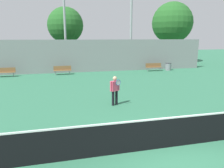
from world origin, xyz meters
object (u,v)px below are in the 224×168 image
at_px(tennis_net, 162,133).
at_px(tree_green_broad, 172,23).
at_px(tennis_player, 115,89).
at_px(bench_courtside_far, 5,71).
at_px(bench_courtside_near, 154,66).
at_px(trash_bin, 168,67).
at_px(light_pole_far_right, 131,6).
at_px(light_pole_near_left, 64,3).
at_px(tree_green_tall, 66,25).
at_px(bench_adjacent_court, 62,69).

distance_m(tennis_net, tree_green_broad, 26.59).
relative_size(tennis_player, bench_courtside_far, 0.90).
bearing_deg(tennis_player, bench_courtside_near, 33.28).
distance_m(tennis_player, trash_bin, 13.90).
xyz_separation_m(light_pole_far_right, trash_bin, (3.95, -1.25, -6.32)).
height_order(bench_courtside_far, light_pole_far_right, light_pole_far_right).
bearing_deg(tennis_player, bench_courtside_far, 102.33).
distance_m(tennis_player, light_pole_near_left, 13.70).
xyz_separation_m(tennis_net, light_pole_near_left, (-2.26, 17.06, 6.27)).
xyz_separation_m(trash_bin, tree_green_tall, (-10.62, 5.00, 4.48)).
bearing_deg(trash_bin, bench_courtside_near, -178.30).
xyz_separation_m(bench_courtside_near, light_pole_near_left, (-9.08, 1.56, 6.29)).
distance_m(bench_courtside_near, tree_green_broad, 10.66).
bearing_deg(light_pole_near_left, tennis_net, -82.45).
distance_m(light_pole_near_left, tree_green_tall, 4.00).
bearing_deg(bench_adjacent_court, tree_green_tall, 82.34).
bearing_deg(bench_courtside_near, tree_green_broad, 50.86).
xyz_separation_m(tennis_player, tree_green_tall, (-1.76, 15.70, 3.98)).
bearing_deg(tree_green_tall, trash_bin, -25.23).
height_order(light_pole_far_right, trash_bin, light_pole_far_right).
bearing_deg(tree_green_broad, trash_bin, -120.08).
xyz_separation_m(bench_courtside_near, light_pole_far_right, (-2.21, 1.30, 6.22)).
bearing_deg(tree_green_broad, light_pole_near_left, -159.10).
height_order(bench_courtside_far, tree_green_tall, tree_green_tall).
relative_size(tennis_player, bench_courtside_near, 0.88).
bearing_deg(light_pole_near_left, bench_adjacent_court, -106.94).
bearing_deg(trash_bin, bench_adjacent_court, -179.74).
relative_size(tennis_net, tennis_player, 7.10).
bearing_deg(bench_courtside_near, bench_adjacent_court, -180.00).
relative_size(bench_courtside_near, bench_adjacent_court, 1.06).
xyz_separation_m(light_pole_near_left, light_pole_far_right, (6.87, -0.25, -0.08)).
relative_size(bench_courtside_far, light_pole_near_left, 0.15).
height_order(tennis_player, light_pole_near_left, light_pole_near_left).
bearing_deg(bench_courtside_far, tennis_net, -63.19).
relative_size(tennis_net, light_pole_far_right, 0.94).
bearing_deg(tree_green_broad, tree_green_tall, -171.42).
distance_m(tennis_net, bench_adjacent_court, 15.74).
height_order(tennis_player, bench_courtside_near, tennis_player).
xyz_separation_m(tree_green_tall, tree_green_broad, (14.81, 2.23, 0.65)).
relative_size(bench_courtside_far, light_pole_far_right, 0.15).
relative_size(tennis_player, light_pole_near_left, 0.14).
bearing_deg(tree_green_broad, bench_courtside_far, -160.50).
distance_m(tennis_player, tree_green_broad, 22.66).
relative_size(bench_courtside_near, light_pole_far_right, 0.15).
height_order(tennis_net, bench_courtside_near, tennis_net).
height_order(bench_courtside_near, tree_green_tall, tree_green_tall).
bearing_deg(light_pole_far_right, light_pole_near_left, 177.89).
bearing_deg(light_pole_near_left, bench_courtside_near, -9.72).
bearing_deg(tennis_net, tennis_player, 93.42).
height_order(light_pole_far_right, tree_green_broad, light_pole_far_right).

